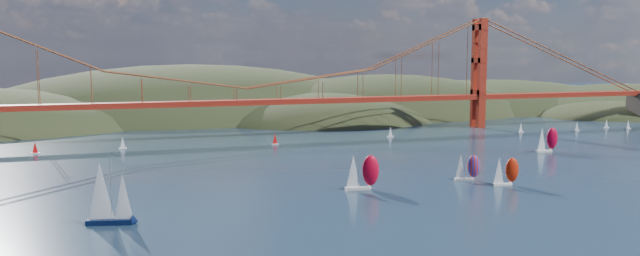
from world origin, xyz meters
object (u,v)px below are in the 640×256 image
(racer_3, at_px, (547,139))
(racer_rwb, at_px, (467,167))
(racer_0, at_px, (361,171))
(racer_1, at_px, (505,171))
(sloop_navy, at_px, (107,194))

(racer_3, relative_size, racer_rwb, 1.24)
(racer_0, height_order, racer_1, racer_0)
(racer_0, relative_size, racer_1, 1.21)
(racer_3, xyz_separation_m, racer_rwb, (-58.06, -37.07, -0.97))
(sloop_navy, distance_m, racer_3, 166.91)
(racer_0, relative_size, racer_rwb, 1.27)
(racer_1, relative_size, racer_rwb, 1.05)
(racer_1, bearing_deg, racer_rwb, 127.89)
(racer_1, height_order, racer_3, racer_3)
(sloop_navy, relative_size, racer_1, 1.71)
(racer_0, height_order, racer_3, racer_0)
(racer_0, xyz_separation_m, racer_1, (40.42, -7.87, -0.88))
(racer_1, xyz_separation_m, racer_rwb, (-6.05, 10.12, -0.21))
(racer_rwb, bearing_deg, racer_0, -157.67)
(sloop_navy, distance_m, racer_rwb, 101.33)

